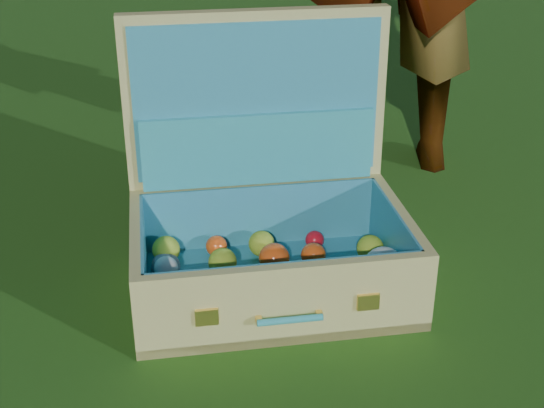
# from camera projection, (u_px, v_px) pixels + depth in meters

# --- Properties ---
(ground) EXTENTS (60.00, 60.00, 0.00)m
(ground) POSITION_uv_depth(u_px,v_px,m) (334.00, 296.00, 1.77)
(ground) COLOR #215114
(ground) RESTS_ON ground
(stray_ball) EXTENTS (0.07, 0.07, 0.07)m
(stray_ball) POSITION_uv_depth(u_px,v_px,m) (166.00, 266.00, 1.82)
(stray_ball) COLOR teal
(stray_ball) RESTS_ON ground
(suitcase) EXTENTS (0.70, 0.57, 0.61)m
(suitcase) POSITION_uv_depth(u_px,v_px,m) (270.00, 213.00, 1.77)
(suitcase) COLOR #D1C670
(suitcase) RESTS_ON ground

